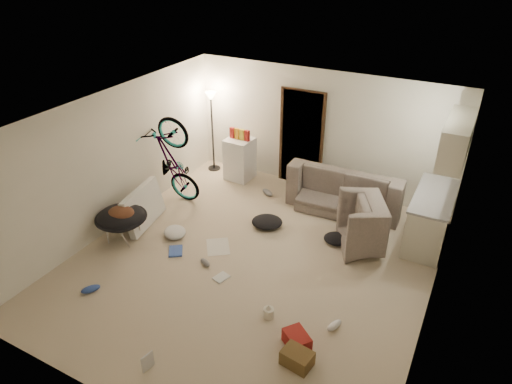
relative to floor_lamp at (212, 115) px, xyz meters
The scene contains 39 objects.
floor 3.81m from the floor_lamp, 47.83° to the right, with size 5.50×6.00×0.02m, color beige.
ceiling 3.77m from the floor_lamp, 47.83° to the right, with size 5.50×6.00×0.02m, color white.
wall_back 2.43m from the floor_lamp, ahead, with size 5.50×0.02×2.50m, color white.
wall_front 6.15m from the floor_lamp, 67.02° to the right, with size 5.50×0.02×2.50m, color white.
wall_left 2.67m from the floor_lamp, 97.74° to the right, with size 0.02×6.00×2.50m, color white.
wall_right 5.80m from the floor_lamp, 27.18° to the right, with size 0.02×6.00×2.50m, color white.
doorway 2.05m from the floor_lamp, ahead, with size 0.85×0.10×2.04m, color black.
door_trim 2.04m from the floor_lamp, ahead, with size 0.97×0.04×2.10m, color #382313.
floor_lamp is the anchor object (origin of this frame).
kitchen_counter 4.95m from the floor_lamp, ahead, with size 0.60×1.50×0.88m, color beige.
counter_top 4.89m from the floor_lamp, ahead, with size 0.64×1.54×0.04m, color gray.
kitchen_uppers 5.04m from the floor_lamp, ahead, with size 0.38×1.40×0.65m, color beige.
sofa 3.35m from the floor_lamp, ahead, with size 2.19×0.86×0.64m, color #313831.
armchair 4.42m from the floor_lamp, 16.58° to the right, with size 1.03×0.90×0.67m, color #313831.
bicycle 1.80m from the floor_lamp, 86.43° to the right, with size 0.66×1.90×1.00m, color black.
book_asset 5.82m from the floor_lamp, 66.52° to the right, with size 0.18×0.25×0.02m, color maroon.
mini_fridge 1.13m from the floor_lamp, ahead, with size 0.54×0.54×0.92m, color white.
snack_box_0 0.66m from the floor_lamp, ahead, with size 0.10×0.07×0.30m, color maroon.
snack_box_1 0.76m from the floor_lamp, ahead, with size 0.10×0.07×0.30m, color orange.
snack_box_2 0.87m from the floor_lamp, ahead, with size 0.10×0.07×0.30m, color yellow.
snack_box_3 0.99m from the floor_lamp, ahead, with size 0.10×0.07×0.30m, color maroon.
saucer_chair 3.26m from the floor_lamp, 88.16° to the right, with size 0.89×0.89×0.63m.
hoodie 3.24m from the floor_lamp, 87.27° to the right, with size 0.48×0.40×0.22m, color #522D1C.
sofa_drape 2.38m from the floor_lamp, ahead, with size 0.56×0.46×0.28m, color black.
tv_box 2.72m from the floor_lamp, 87.75° to the right, with size 0.13×1.09×0.72m, color silver.
drink_case_a 5.83m from the floor_lamp, 47.20° to the right, with size 0.37×0.27×0.21m, color brown.
drink_case_b 5.56m from the floor_lamp, 46.20° to the right, with size 0.36×0.26×0.21m, color maroon.
juicer 4.98m from the floor_lamp, 48.53° to the right, with size 0.15×0.15×0.22m.
newspaper 3.32m from the floor_lamp, 56.43° to the right, with size 0.38×0.50×0.01m, color silver.
book_blue 3.45m from the floor_lamp, 69.47° to the right, with size 0.23×0.31×0.03m, color #2F4EAB.
book_white 4.09m from the floor_lamp, 56.00° to the right, with size 0.18×0.24×0.02m, color silver.
shoe_0 2.56m from the floor_lamp, ahead, with size 0.27×0.11×0.10m, color #2F4EAB.
shoe_1 2.12m from the floor_lamp, 17.50° to the right, with size 0.30×0.12×0.11m, color slate.
shoe_2 4.62m from the floor_lamp, 82.32° to the right, with size 0.29×0.12×0.11m, color #2F4EAB.
shoe_3 3.75m from the floor_lamp, 60.01° to the right, with size 0.24×0.10×0.09m, color slate.
shoe_4 5.46m from the floor_lamp, 39.66° to the right, with size 0.27×0.11×0.10m, color white.
clothes_lump_a 2.92m from the floor_lamp, 36.09° to the right, with size 0.57×0.49×0.18m, color black.
clothes_lump_b 3.95m from the floor_lamp, 22.69° to the right, with size 0.46×0.40×0.14m, color black.
clothes_lump_c 3.00m from the floor_lamp, 72.49° to the right, with size 0.45×0.39×0.14m, color silver.
Camera 1 is at (2.86, -5.25, 4.70)m, focal length 32.00 mm.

